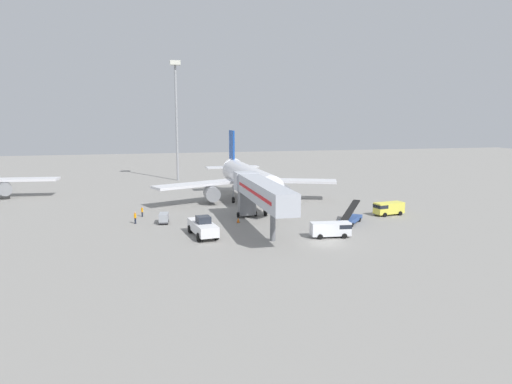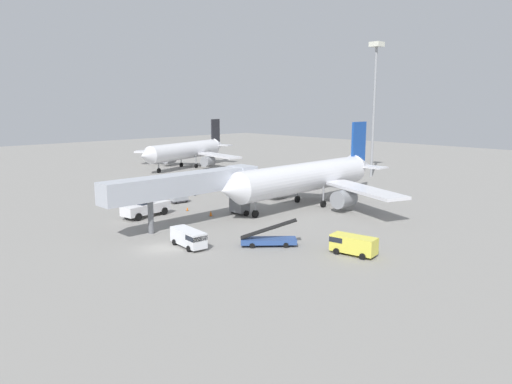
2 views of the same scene
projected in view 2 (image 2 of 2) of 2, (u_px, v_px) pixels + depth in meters
ground_plane at (157, 249)px, 53.45m from camera, size 300.00×300.00×0.00m
airplane_at_gate at (309, 177)px, 75.26m from camera, size 34.69×35.75×12.72m
jet_bridge at (193, 185)px, 63.16m from camera, size 3.52×23.24×7.05m
pushback_tug at (146, 208)px, 68.29m from camera, size 3.54×7.50×2.79m
belt_loader_truck at (269, 239)px, 54.41m from camera, size 5.61×5.98×3.07m
service_van_outer_right at (352, 244)px, 51.17m from camera, size 5.09×2.76×2.05m
service_van_rear_right at (189, 237)px, 53.74m from camera, size 5.34×2.43×1.99m
baggage_cart_far_center at (179, 198)px, 77.81m from camera, size 1.59×2.76×1.50m
ground_crew_worker_foreground at (195, 191)px, 83.74m from camera, size 0.38×0.38×1.60m
ground_crew_worker_midground at (168, 193)px, 81.16m from camera, size 0.43×0.43×1.80m
safety_cone_alpha at (187, 209)px, 72.25m from camera, size 0.36×0.36×0.56m
safety_cone_bravo at (211, 213)px, 68.81m from camera, size 0.49×0.49×0.74m
airplane_background at (187, 151)px, 119.66m from camera, size 31.01×31.78×11.69m
apron_light_mast at (375, 86)px, 102.56m from camera, size 2.40×2.40×28.55m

